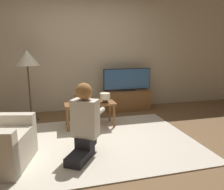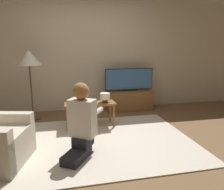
{
  "view_description": "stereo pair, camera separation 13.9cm",
  "coord_description": "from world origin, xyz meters",
  "px_view_note": "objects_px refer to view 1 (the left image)",
  "views": [
    {
      "loc": [
        -0.66,
        -3.07,
        1.42
      ],
      "look_at": [
        0.31,
        0.63,
        0.59
      ],
      "focal_mm": 35.0,
      "sensor_mm": 36.0,
      "label": 1
    },
    {
      "loc": [
        -0.52,
        -3.11,
        1.42
      ],
      "look_at": [
        0.31,
        0.63,
        0.59
      ],
      "focal_mm": 35.0,
      "sensor_mm": 36.0,
      "label": 2
    }
  ],
  "objects_px": {
    "floor_lamp": "(27,61)",
    "table_lamp": "(105,97)",
    "coffee_table": "(90,106)",
    "tv": "(127,79)",
    "person_kneeling": "(85,120)"
  },
  "relations": [
    {
      "from": "floor_lamp",
      "to": "person_kneeling",
      "type": "distance_m",
      "value": 2.03
    },
    {
      "from": "tv",
      "to": "table_lamp",
      "type": "height_order",
      "value": "tv"
    },
    {
      "from": "coffee_table",
      "to": "table_lamp",
      "type": "bearing_deg",
      "value": -13.43
    },
    {
      "from": "coffee_table",
      "to": "table_lamp",
      "type": "xyz_separation_m",
      "value": [
        0.27,
        -0.06,
        0.16
      ]
    },
    {
      "from": "coffee_table",
      "to": "floor_lamp",
      "type": "relative_size",
      "value": 0.65
    },
    {
      "from": "tv",
      "to": "person_kneeling",
      "type": "distance_m",
      "value": 2.35
    },
    {
      "from": "coffee_table",
      "to": "table_lamp",
      "type": "height_order",
      "value": "table_lamp"
    },
    {
      "from": "table_lamp",
      "to": "tv",
      "type": "bearing_deg",
      "value": 53.02
    },
    {
      "from": "coffee_table",
      "to": "person_kneeling",
      "type": "relative_size",
      "value": 0.92
    },
    {
      "from": "tv",
      "to": "floor_lamp",
      "type": "height_order",
      "value": "floor_lamp"
    },
    {
      "from": "tv",
      "to": "coffee_table",
      "type": "height_order",
      "value": "tv"
    },
    {
      "from": "person_kneeling",
      "to": "table_lamp",
      "type": "relative_size",
      "value": 5.4
    },
    {
      "from": "coffee_table",
      "to": "person_kneeling",
      "type": "xyz_separation_m",
      "value": [
        -0.23,
        -1.05,
        0.1
      ]
    },
    {
      "from": "floor_lamp",
      "to": "person_kneeling",
      "type": "height_order",
      "value": "floor_lamp"
    },
    {
      "from": "floor_lamp",
      "to": "table_lamp",
      "type": "height_order",
      "value": "floor_lamp"
    }
  ]
}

